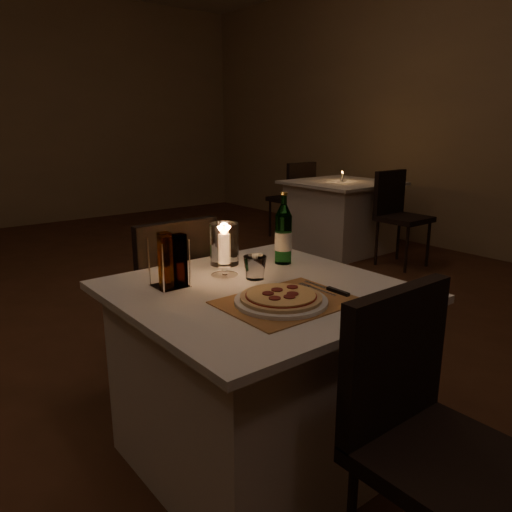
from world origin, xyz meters
TOP-DOWN VIEW (x-y plane):
  - floor at (0.00, 0.00)m, footprint 8.00×10.00m
  - main_table at (0.18, -0.71)m, footprint 1.00×1.00m
  - chair_near at (0.18, -1.43)m, footprint 0.42×0.42m
  - chair_far at (0.18, -0.00)m, footprint 0.42×0.42m
  - placemat at (0.16, -0.89)m, footprint 0.45×0.34m
  - plate at (0.13, -0.89)m, footprint 0.32×0.32m
  - pizza at (0.13, -0.89)m, footprint 0.28×0.28m
  - fork at (0.32, -0.86)m, footprint 0.02×0.18m
  - knife at (0.36, -0.92)m, footprint 0.02×0.22m
  - tumbler at (0.24, -0.61)m, footprint 0.09×0.09m
  - water_bottle at (0.47, -0.51)m, footprint 0.08×0.08m
  - hurricane_candle at (0.15, -0.52)m, footprint 0.11×0.11m
  - cruet_caddy at (-0.08, -0.51)m, footprint 0.12×0.12m
  - neighbor_table_right at (3.05, 1.47)m, footprint 1.00×1.00m
  - neighbor_chair_ra at (3.05, 0.75)m, footprint 0.42×0.42m
  - neighbor_chair_rb at (3.05, 2.18)m, footprint 0.42×0.42m
  - neighbor_candle_right at (3.05, 1.47)m, footprint 0.03×0.03m

SIDE VIEW (x-z plane):
  - floor at x=0.00m, z-range -0.02..0.00m
  - main_table at x=0.18m, z-range 0.00..0.74m
  - neighbor_table_right at x=3.05m, z-range 0.00..0.74m
  - chair_near at x=0.18m, z-range 0.10..1.00m
  - chair_far at x=0.18m, z-range 0.10..1.00m
  - neighbor_chair_ra at x=3.05m, z-range 0.10..1.00m
  - neighbor_chair_rb at x=3.05m, z-range 0.10..1.00m
  - placemat at x=0.16m, z-range 0.74..0.74m
  - fork at x=0.32m, z-range 0.74..0.75m
  - knife at x=0.36m, z-range 0.74..0.76m
  - plate at x=0.13m, z-range 0.74..0.76m
  - pizza at x=0.13m, z-range 0.76..0.78m
  - tumbler at x=0.24m, z-range 0.74..0.83m
  - neighbor_candle_right at x=3.05m, z-range 0.73..0.84m
  - cruet_caddy at x=-0.08m, z-range 0.73..0.94m
  - water_bottle at x=0.47m, z-range 0.71..1.02m
  - hurricane_candle at x=0.15m, z-range 0.76..0.98m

